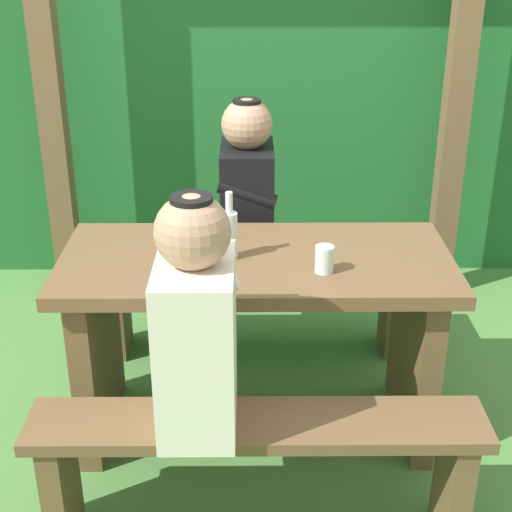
{
  "coord_description": "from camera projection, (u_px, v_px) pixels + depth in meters",
  "views": [
    {
      "loc": [
        -0.02,
        -2.39,
        1.83
      ],
      "look_at": [
        0.0,
        0.0,
        0.74
      ],
      "focal_mm": 51.88,
      "sensor_mm": 36.0,
      "label": 1
    }
  ],
  "objects": [
    {
      "name": "pergola_post_right",
      "position": [
        457.0,
        103.0,
        3.58
      ],
      "size": [
        0.12,
        0.12,
        2.04
      ],
      "primitive_type": "cube",
      "color": "brown",
      "rests_on": "ground_plane"
    },
    {
      "name": "pergola_post_left",
      "position": [
        51.0,
        103.0,
        3.57
      ],
      "size": [
        0.12,
        0.12,
        2.04
      ],
      "primitive_type": "cube",
      "color": "brown",
      "rests_on": "ground_plane"
    },
    {
      "name": "person_black_coat",
      "position": [
        247.0,
        190.0,
        3.13
      ],
      "size": [
        0.25,
        0.35,
        0.72
      ],
      "color": "black",
      "rests_on": "bench_far"
    },
    {
      "name": "bench_far",
      "position": [
        255.0,
        287.0,
        3.32
      ],
      "size": [
        1.4,
        0.24,
        0.45
      ],
      "color": "brown",
      "rests_on": "ground_plane"
    },
    {
      "name": "ground_plane",
      "position": [
        256.0,
        425.0,
        2.94
      ],
      "size": [
        12.0,
        12.0,
        0.0
      ],
      "primitive_type": "plane",
      "color": "#4C7F3C"
    },
    {
      "name": "picnic_table",
      "position": [
        256.0,
        314.0,
        2.73
      ],
      "size": [
        1.4,
        0.64,
        0.74
      ],
      "color": "brown",
      "rests_on": "ground_plane"
    },
    {
      "name": "hedge_backdrop",
      "position": [
        254.0,
        113.0,
        4.21
      ],
      "size": [
        6.4,
        0.67,
        1.65
      ],
      "primitive_type": "cube",
      "color": "#20622B",
      "rests_on": "ground_plane"
    },
    {
      "name": "bottle_left",
      "position": [
        230.0,
        233.0,
        2.58
      ],
      "size": [
        0.06,
        0.06,
        0.25
      ],
      "color": "silver",
      "rests_on": "picnic_table"
    },
    {
      "name": "bench_near",
      "position": [
        257.0,
        454.0,
        2.28
      ],
      "size": [
        1.4,
        0.24,
        0.45
      ],
      "color": "brown",
      "rests_on": "ground_plane"
    },
    {
      "name": "person_white_shirt",
      "position": [
        196.0,
        324.0,
        2.09
      ],
      "size": [
        0.25,
        0.35,
        0.72
      ],
      "color": "silver",
      "rests_on": "bench_near"
    },
    {
      "name": "drinking_glass",
      "position": [
        324.0,
        259.0,
        2.5
      ],
      "size": [
        0.06,
        0.06,
        0.09
      ],
      "primitive_type": "cylinder",
      "color": "silver",
      "rests_on": "picnic_table"
    }
  ]
}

